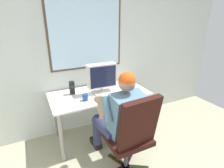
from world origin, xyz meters
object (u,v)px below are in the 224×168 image
at_px(person_seated, 119,116).
at_px(wine_glass, 129,85).
at_px(crt_monitor, 102,76).
at_px(desk, 100,100).
at_px(coffee_mug, 85,97).
at_px(office_chair, 133,132).
at_px(desk_speaker, 72,88).

relative_size(person_seated, wine_glass, 8.23).
bearing_deg(crt_monitor, desk, -171.27).
bearing_deg(coffee_mug, wine_glass, 1.82).
bearing_deg(office_chair, desk, 92.96).
height_order(desk, crt_monitor, crt_monitor).
xyz_separation_m(office_chair, desk_speaker, (-0.41, 1.00, 0.24)).
bearing_deg(wine_glass, person_seated, -131.53).
bearing_deg(office_chair, person_seated, 93.36).
bearing_deg(desk_speaker, person_seated, -61.21).
bearing_deg(desk, office_chair, -87.04).
distance_m(person_seated, coffee_mug, 0.54).
height_order(desk, wine_glass, wine_glass).
xyz_separation_m(desk_speaker, coffee_mug, (0.10, -0.28, -0.05)).
distance_m(office_chair, person_seated, 0.29).
bearing_deg(desk_speaker, office_chair, -67.62).
bearing_deg(crt_monitor, wine_glass, -18.23).
height_order(person_seated, wine_glass, person_seated).
height_order(wine_glass, desk_speaker, desk_speaker).
distance_m(person_seated, desk_speaker, 0.84).
relative_size(desk, office_chair, 1.34).
relative_size(crt_monitor, wine_glass, 2.84).
relative_size(office_chair, coffee_mug, 11.56).
distance_m(desk, person_seated, 0.58).
distance_m(wine_glass, coffee_mug, 0.70).
relative_size(office_chair, desk_speaker, 5.47).
distance_m(crt_monitor, wine_glass, 0.43).
bearing_deg(coffee_mug, desk, 28.61).
height_order(desk_speaker, coffee_mug, desk_speaker).
distance_m(person_seated, crt_monitor, 0.67).
bearing_deg(coffee_mug, desk_speaker, 110.23).
bearing_deg(office_chair, coffee_mug, 113.21).
xyz_separation_m(person_seated, desk_speaker, (-0.39, 0.72, 0.18)).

